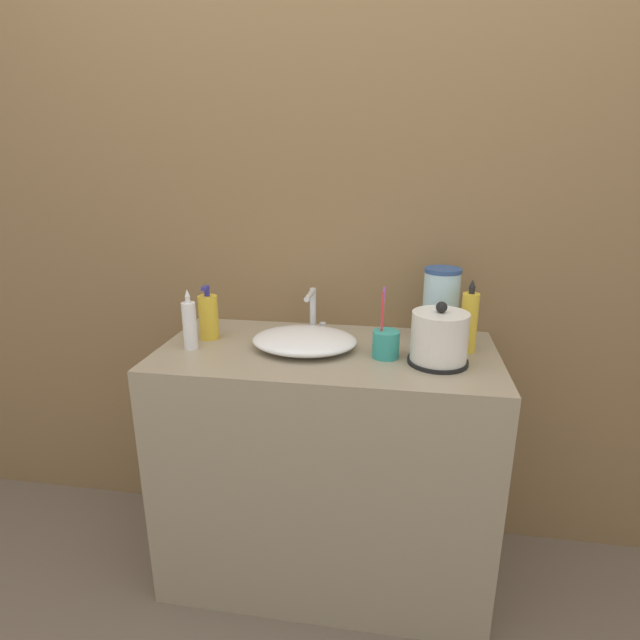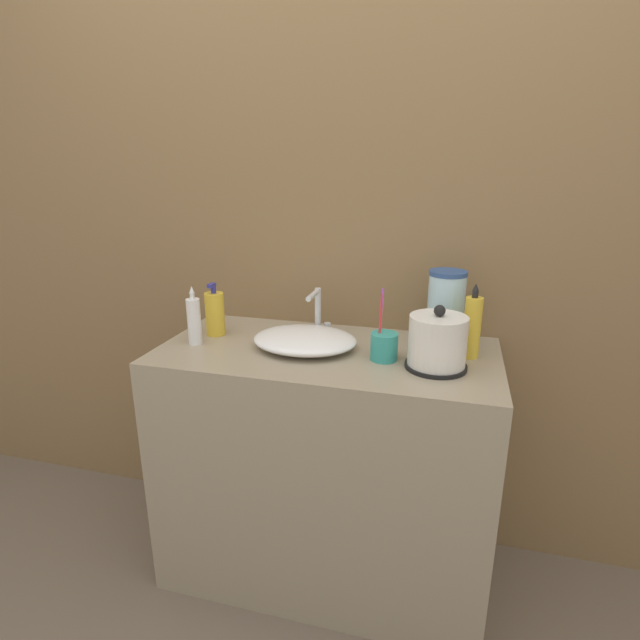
{
  "view_description": "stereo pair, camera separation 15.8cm",
  "coord_description": "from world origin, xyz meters",
  "px_view_note": "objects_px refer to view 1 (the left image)",
  "views": [
    {
      "loc": [
        0.22,
        -1.22,
        1.43
      ],
      "look_at": [
        -0.02,
        0.27,
        0.95
      ],
      "focal_mm": 28.0,
      "sensor_mm": 36.0,
      "label": 1
    },
    {
      "loc": [
        0.37,
        -1.19,
        1.43
      ],
      "look_at": [
        -0.02,
        0.27,
        0.95
      ],
      "focal_mm": 28.0,
      "sensor_mm": 36.0,
      "label": 2
    }
  ],
  "objects_px": {
    "electric_kettle": "(439,340)",
    "mouthwash_bottle": "(190,325)",
    "lotion_bottle": "(209,317)",
    "shampoo_bottle": "(469,322)",
    "toothbrush_cup": "(386,343)",
    "faucet": "(314,310)",
    "water_pitcher": "(441,305)"
  },
  "relations": [
    {
      "from": "faucet",
      "to": "shampoo_bottle",
      "type": "distance_m",
      "value": 0.52
    },
    {
      "from": "lotion_bottle",
      "to": "faucet",
      "type": "bearing_deg",
      "value": 15.13
    },
    {
      "from": "toothbrush_cup",
      "to": "lotion_bottle",
      "type": "bearing_deg",
      "value": 172.38
    },
    {
      "from": "electric_kettle",
      "to": "mouthwash_bottle",
      "type": "xyz_separation_m",
      "value": [
        -0.78,
        0.0,
        0.01
      ]
    },
    {
      "from": "faucet",
      "to": "electric_kettle",
      "type": "xyz_separation_m",
      "value": [
        0.41,
        -0.2,
        -0.02
      ]
    },
    {
      "from": "faucet",
      "to": "mouthwash_bottle",
      "type": "bearing_deg",
      "value": -152.0
    },
    {
      "from": "faucet",
      "to": "mouthwash_bottle",
      "type": "relative_size",
      "value": 0.83
    },
    {
      "from": "lotion_bottle",
      "to": "mouthwash_bottle",
      "type": "height_order",
      "value": "mouthwash_bottle"
    },
    {
      "from": "faucet",
      "to": "toothbrush_cup",
      "type": "distance_m",
      "value": 0.31
    },
    {
      "from": "mouthwash_bottle",
      "to": "water_pitcher",
      "type": "xyz_separation_m",
      "value": [
        0.8,
        0.2,
        0.04
      ]
    },
    {
      "from": "shampoo_bottle",
      "to": "water_pitcher",
      "type": "bearing_deg",
      "value": 134.72
    },
    {
      "from": "toothbrush_cup",
      "to": "faucet",
      "type": "bearing_deg",
      "value": 145.68
    },
    {
      "from": "electric_kettle",
      "to": "shampoo_bottle",
      "type": "relative_size",
      "value": 0.82
    },
    {
      "from": "electric_kettle",
      "to": "mouthwash_bottle",
      "type": "bearing_deg",
      "value": 179.81
    },
    {
      "from": "lotion_bottle",
      "to": "mouthwash_bottle",
      "type": "distance_m",
      "value": 0.11
    },
    {
      "from": "mouthwash_bottle",
      "to": "water_pitcher",
      "type": "distance_m",
      "value": 0.82
    },
    {
      "from": "toothbrush_cup",
      "to": "lotion_bottle",
      "type": "height_order",
      "value": "toothbrush_cup"
    },
    {
      "from": "lotion_bottle",
      "to": "shampoo_bottle",
      "type": "distance_m",
      "value": 0.86
    },
    {
      "from": "mouthwash_bottle",
      "to": "water_pitcher",
      "type": "height_order",
      "value": "water_pitcher"
    },
    {
      "from": "toothbrush_cup",
      "to": "shampoo_bottle",
      "type": "distance_m",
      "value": 0.28
    },
    {
      "from": "electric_kettle",
      "to": "toothbrush_cup",
      "type": "height_order",
      "value": "toothbrush_cup"
    },
    {
      "from": "water_pitcher",
      "to": "faucet",
      "type": "bearing_deg",
      "value": -179.77
    },
    {
      "from": "shampoo_bottle",
      "to": "faucet",
      "type": "bearing_deg",
      "value": 170.81
    },
    {
      "from": "faucet",
      "to": "mouthwash_bottle",
      "type": "xyz_separation_m",
      "value": [
        -0.37,
        -0.2,
        -0.01
      ]
    },
    {
      "from": "shampoo_bottle",
      "to": "mouthwash_bottle",
      "type": "distance_m",
      "value": 0.89
    },
    {
      "from": "shampoo_bottle",
      "to": "mouthwash_bottle",
      "type": "relative_size",
      "value": 1.19
    },
    {
      "from": "faucet",
      "to": "lotion_bottle",
      "type": "relative_size",
      "value": 0.88
    },
    {
      "from": "lotion_bottle",
      "to": "electric_kettle",
      "type": "bearing_deg",
      "value": -7.92
    },
    {
      "from": "shampoo_bottle",
      "to": "mouthwash_bottle",
      "type": "height_order",
      "value": "shampoo_bottle"
    },
    {
      "from": "electric_kettle",
      "to": "water_pitcher",
      "type": "bearing_deg",
      "value": 86.02
    },
    {
      "from": "lotion_bottle",
      "to": "shampoo_bottle",
      "type": "relative_size",
      "value": 0.79
    },
    {
      "from": "faucet",
      "to": "toothbrush_cup",
      "type": "height_order",
      "value": "toothbrush_cup"
    }
  ]
}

